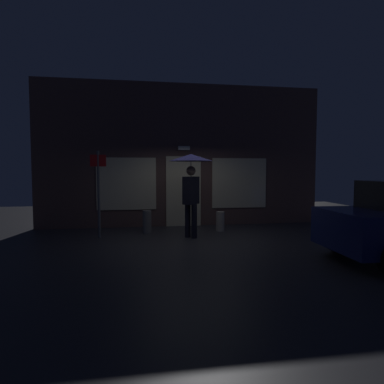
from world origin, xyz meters
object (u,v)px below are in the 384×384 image
person_with_umbrella (191,172)px  sidewalk_bollard_2 (220,221)px  sidewalk_bollard (147,222)px  street_sign_post (99,189)px

person_with_umbrella → sidewalk_bollard_2: (0.99, 0.80, -1.44)m
sidewalk_bollard → sidewalk_bollard_2: size_ratio=1.12×
person_with_umbrella → sidewalk_bollard: size_ratio=3.46×
sidewalk_bollard → sidewalk_bollard_2: (2.11, -0.05, -0.03)m
person_with_umbrella → sidewalk_bollard_2: person_with_umbrella is taller
street_sign_post → sidewalk_bollard_2: 3.53m
street_sign_post → person_with_umbrella: bearing=-7.5°
person_with_umbrella → street_sign_post: bearing=-55.8°
person_with_umbrella → sidewalk_bollard: bearing=-85.6°
person_with_umbrella → sidewalk_bollard: (-1.12, 0.85, -1.41)m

